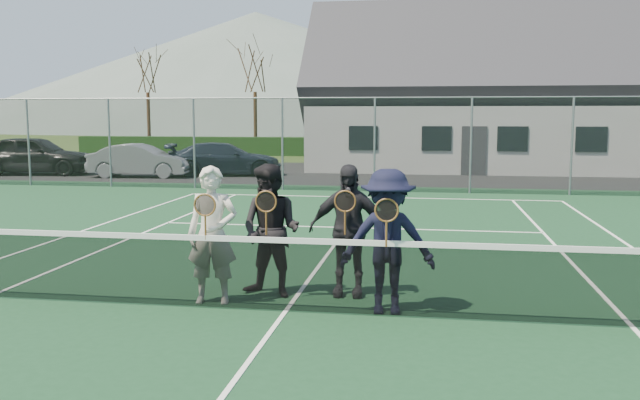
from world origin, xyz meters
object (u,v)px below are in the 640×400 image
object	(u,v)px
player_a	(212,235)
player_c	(347,230)
clubhouse	(481,81)
player_b	(271,230)
car_c	(225,159)
car_b	(140,161)
tennis_net	(285,271)
player_d	(388,242)
car_a	(35,155)

from	to	relation	value
player_a	player_c	size ratio (longest dim) A/B	1.00
clubhouse	player_b	xyz separation A→B (m)	(-4.35, -23.28, -3.07)
car_c	car_b	bearing A→B (deg)	98.16
car_b	tennis_net	xyz separation A→B (m)	(9.55, -17.15, -0.12)
clubhouse	player_c	size ratio (longest dim) A/B	8.67
car_b	tennis_net	bearing A→B (deg)	-155.54
car_c	player_a	bearing A→B (deg)	-177.04
tennis_net	player_a	distance (m)	1.13
player_b	player_d	distance (m)	1.70
car_b	player_d	size ratio (longest dim) A/B	2.22
player_d	player_c	bearing A→B (deg)	128.25
car_c	clubhouse	bearing A→B (deg)	-75.65
tennis_net	player_b	size ratio (longest dim) A/B	6.49
clubhouse	player_a	size ratio (longest dim) A/B	8.67
tennis_net	player_a	xyz separation A→B (m)	(-1.02, 0.27, 0.38)
tennis_net	player_c	size ratio (longest dim) A/B	6.49
tennis_net	player_c	distance (m)	1.20
car_a	tennis_net	distance (m)	22.65
car_a	car_b	size ratio (longest dim) A/B	1.19
car_b	car_c	bearing A→B (deg)	-72.70
clubhouse	car_b	bearing A→B (deg)	-153.21
car_b	player_a	world-z (taller)	player_a
player_a	car_c	bearing A→B (deg)	106.75
player_a	car_b	bearing A→B (deg)	116.79
car_a	tennis_net	bearing A→B (deg)	-149.24
car_b	player_a	xyz separation A→B (m)	(8.53, -16.89, 0.27)
tennis_net	player_d	bearing A→B (deg)	7.69
car_a	clubhouse	distance (m)	19.70
car_a	car_c	xyz separation A→B (m)	(7.85, 0.85, -0.14)
car_c	player_b	size ratio (longest dim) A/B	2.57
player_a	player_c	world-z (taller)	same
player_a	player_b	size ratio (longest dim) A/B	1.00
car_a	player_b	bearing A→B (deg)	-148.75
tennis_net	car_a	bearing A→B (deg)	129.26
car_a	player_d	world-z (taller)	player_d
car_c	player_a	distance (m)	18.93
car_b	car_c	size ratio (longest dim) A/B	0.86
car_c	player_d	world-z (taller)	player_d
car_c	player_d	xyz separation A→B (m)	(7.73, -18.22, 0.25)
clubhouse	player_b	size ratio (longest dim) A/B	8.67
player_c	player_d	xyz separation A→B (m)	(0.59, -0.75, -0.00)
car_a	tennis_net	xyz separation A→B (m)	(14.33, -17.54, -0.27)
car_c	tennis_net	bearing A→B (deg)	-174.39
car_a	player_c	size ratio (longest dim) A/B	2.64
player_b	player_c	size ratio (longest dim) A/B	1.00
tennis_net	player_b	xyz separation A→B (m)	(-0.35, 0.72, 0.38)
tennis_net	player_a	world-z (taller)	player_a
car_a	clubhouse	bearing A→B (deg)	-79.09
player_b	car_a	bearing A→B (deg)	129.75
car_b	player_b	size ratio (longest dim) A/B	2.22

